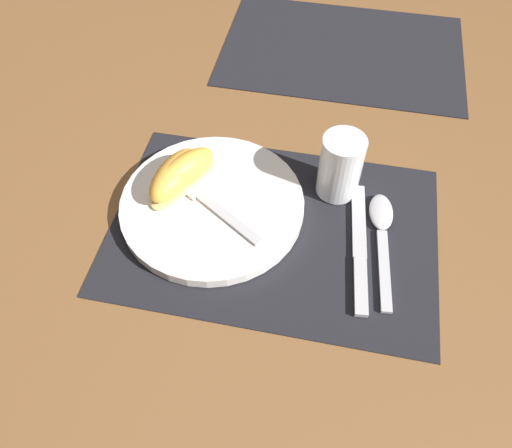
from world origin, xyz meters
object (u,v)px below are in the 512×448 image
object	(u,v)px
plate	(212,205)
citrus_wedge_0	(185,172)
juice_glass	(340,169)
fork	(204,198)
knife	(360,249)
citrus_wedge_1	(175,176)
spoon	(382,226)

from	to	relation	value
plate	citrus_wedge_0	size ratio (longest dim) A/B	2.30
juice_glass	fork	bearing A→B (deg)	-159.00
juice_glass	knife	bearing A→B (deg)	-67.76
citrus_wedge_0	citrus_wedge_1	world-z (taller)	citrus_wedge_0
fork	citrus_wedge_0	xyz separation A→B (m)	(-0.03, 0.03, 0.02)
knife	fork	distance (m)	0.23
knife	citrus_wedge_0	xyz separation A→B (m)	(-0.26, 0.06, 0.03)
juice_glass	spoon	bearing A→B (deg)	-40.99
plate	knife	world-z (taller)	plate
citrus_wedge_1	plate	bearing A→B (deg)	-18.16
knife	citrus_wedge_1	world-z (taller)	citrus_wedge_1
knife	citrus_wedge_1	size ratio (longest dim) A/B	1.78
plate	juice_glass	size ratio (longest dim) A/B	2.67
fork	citrus_wedge_0	world-z (taller)	citrus_wedge_0
knife	citrus_wedge_0	bearing A→B (deg)	166.78
spoon	citrus_wedge_0	bearing A→B (deg)	176.30
spoon	juice_glass	bearing A→B (deg)	139.01
fork	citrus_wedge_1	distance (m)	0.05
plate	knife	size ratio (longest dim) A/B	1.23
plate	spoon	world-z (taller)	plate
fork	citrus_wedge_1	xyz separation A→B (m)	(-0.05, 0.02, 0.02)
citrus_wedge_1	spoon	bearing A→B (deg)	-1.52
juice_glass	citrus_wedge_0	distance (m)	0.22
fork	citrus_wedge_0	bearing A→B (deg)	140.08
citrus_wedge_0	spoon	bearing A→B (deg)	-3.70
knife	spoon	world-z (taller)	spoon
juice_glass	spoon	world-z (taller)	juice_glass
juice_glass	citrus_wedge_0	xyz separation A→B (m)	(-0.22, -0.04, -0.01)
knife	citrus_wedge_1	xyz separation A→B (m)	(-0.27, 0.05, 0.03)
juice_glass	citrus_wedge_1	xyz separation A→B (m)	(-0.23, -0.05, -0.01)
citrus_wedge_1	citrus_wedge_0	bearing A→B (deg)	42.05
juice_glass	knife	distance (m)	0.12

